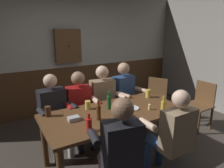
{
  "coord_description": "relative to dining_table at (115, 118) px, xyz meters",
  "views": [
    {
      "loc": [
        -1.32,
        -2.04,
        1.85
      ],
      "look_at": [
        0.0,
        0.19,
        1.13
      ],
      "focal_mm": 32.17,
      "sensor_mm": 36.0,
      "label": 1
    }
  ],
  "objects": [
    {
      "name": "pint_glass_2",
      "position": [
        -0.27,
        0.28,
        0.16
      ],
      "size": [
        0.08,
        0.08,
        0.12
      ],
      "primitive_type": "cylinder",
      "color": "#E5C64C",
      "rests_on": "dining_table"
    },
    {
      "name": "pint_glass_3",
      "position": [
        -0.02,
        -0.19,
        0.16
      ],
      "size": [
        0.07,
        0.07,
        0.13
      ],
      "primitive_type": "cylinder",
      "color": "#E5C64C",
      "rests_on": "dining_table"
    },
    {
      "name": "wall_dart_cabinet",
      "position": [
        0.09,
        2.06,
        0.83
      ],
      "size": [
        0.56,
        0.15,
        0.7
      ],
      "color": "brown"
    },
    {
      "name": "chair_empty_near_right",
      "position": [
        1.93,
        0.05,
        -0.18
      ],
      "size": [
        0.45,
        0.45,
        0.88
      ],
      "rotation": [
        0.0,
        0.0,
        -4.69
      ],
      "color": "brown",
      "rests_on": "ground_plane"
    },
    {
      "name": "bottle_3",
      "position": [
        0.57,
        -0.33,
        0.18
      ],
      "size": [
        0.06,
        0.06,
        0.22
      ],
      "color": "gold",
      "rests_on": "dining_table"
    },
    {
      "name": "person_5",
      "position": [
        0.38,
        -0.68,
        0.0
      ],
      "size": [
        0.54,
        0.52,
        1.2
      ],
      "rotation": [
        0.0,
        0.0,
        0.01
      ],
      "color": "#997F60",
      "rests_on": "ground_plane"
    },
    {
      "name": "plate_0",
      "position": [
        0.27,
        -0.02,
        0.1
      ],
      "size": [
        0.21,
        0.21,
        0.01
      ],
      "primitive_type": "cylinder",
      "color": "white",
      "rests_on": "dining_table"
    },
    {
      "name": "pint_glass_0",
      "position": [
        0.78,
        0.22,
        0.16
      ],
      "size": [
        0.08,
        0.08,
        0.13
      ],
      "primitive_type": "cylinder",
      "color": "#E5C64C",
      "rests_on": "dining_table"
    },
    {
      "name": "person_2",
      "position": [
        0.21,
        0.69,
        0.04
      ],
      "size": [
        0.56,
        0.53,
        1.25
      ],
      "rotation": [
        0.0,
        0.0,
        3.07
      ],
      "color": "#997F60",
      "rests_on": "ground_plane"
    },
    {
      "name": "bottle_2",
      "position": [
        -0.52,
        -0.31,
        0.18
      ],
      "size": [
        0.06,
        0.06,
        0.21
      ],
      "color": "red",
      "rests_on": "dining_table"
    },
    {
      "name": "back_wall_wainscot",
      "position": [
        0.0,
        2.19,
        -0.15
      ],
      "size": [
        5.92,
        0.12,
        1.02
      ],
      "primitive_type": "cube",
      "color": "brown",
      "rests_on": "ground_plane"
    },
    {
      "name": "dining_table",
      "position": [
        0.0,
        0.0,
        0.0
      ],
      "size": [
        1.92,
        0.92,
        0.75
      ],
      "color": "brown",
      "rests_on": "ground_plane"
    },
    {
      "name": "condiment_caddy",
      "position": [
        -0.57,
        0.03,
        0.12
      ],
      "size": [
        0.14,
        0.1,
        0.05
      ],
      "primitive_type": "cube",
      "color": "#B2B7BC",
      "rests_on": "dining_table"
    },
    {
      "name": "table_candle",
      "position": [
        0.46,
        -0.18,
        0.14
      ],
      "size": [
        0.04,
        0.04,
        0.08
      ],
      "primitive_type": "cylinder",
      "color": "#F9E08C",
      "rests_on": "dining_table"
    },
    {
      "name": "person_3",
      "position": [
        0.66,
        0.68,
        0.04
      ],
      "size": [
        0.58,
        0.58,
        1.27
      ],
      "rotation": [
        0.0,
        0.0,
        3.33
      ],
      "color": "#2D4C84",
      "rests_on": "ground_plane"
    },
    {
      "name": "person_0",
      "position": [
        -0.64,
        0.68,
        0.01
      ],
      "size": [
        0.55,
        0.56,
        1.21
      ],
      "rotation": [
        0.0,
        0.0,
        3.22
      ],
      "color": "black",
      "rests_on": "ground_plane"
    },
    {
      "name": "person_4",
      "position": [
        -0.37,
        -0.7,
        0.03
      ],
      "size": [
        0.54,
        0.59,
        1.25
      ],
      "rotation": [
        0.0,
        0.0,
        -0.19
      ],
      "color": "black",
      "rests_on": "ground_plane"
    },
    {
      "name": "person_1",
      "position": [
        -0.22,
        0.68,
        0.01
      ],
      "size": [
        0.55,
        0.54,
        1.2
      ],
      "rotation": [
        0.0,
        0.0,
        3.05
      ],
      "color": "#AD1919",
      "rests_on": "ground_plane"
    },
    {
      "name": "chair_empty_near_left",
      "position": [
        1.39,
        0.7,
        -0.18
      ],
      "size": [
        0.59,
        0.59,
        0.88
      ],
      "rotation": [
        0.0,
        0.0,
        -4.25
      ],
      "color": "brown",
      "rests_on": "ground_plane"
    },
    {
      "name": "bottle_1",
      "position": [
        -0.3,
        -0.11,
        0.2
      ],
      "size": [
        0.06,
        0.06,
        0.26
      ],
      "color": "#593314",
      "rests_on": "dining_table"
    },
    {
      "name": "pint_glass_4",
      "position": [
        0.75,
        -0.39,
        0.15
      ],
      "size": [
        0.06,
        0.06,
        0.11
      ],
      "primitive_type": "cylinder",
      "color": "gold",
      "rests_on": "dining_table"
    },
    {
      "name": "pint_glass_1",
      "position": [
        -0.81,
        0.32,
        0.16
      ],
      "size": [
        0.08,
        0.08,
        0.13
      ],
      "primitive_type": "cylinder",
      "color": "#4C2D19",
      "rests_on": "dining_table"
    },
    {
      "name": "back_wall_upper",
      "position": [
        0.0,
        2.19,
        1.17
      ],
      "size": [
        5.92,
        0.12,
        1.62
      ],
      "primitive_type": "cube",
      "color": "beige"
    },
    {
      "name": "ground_plane",
      "position": [
        0.0,
        -0.11,
        -0.66
      ],
      "size": [
        7.1,
        7.1,
        0.0
      ],
      "primitive_type": "plane",
      "color": "#423A33"
    },
    {
      "name": "bottle_0",
      "position": [
        -0.01,
        0.13,
        0.2
      ],
      "size": [
        0.06,
        0.06,
        0.25
      ],
      "color": "#195923",
      "rests_on": "dining_table"
    }
  ]
}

